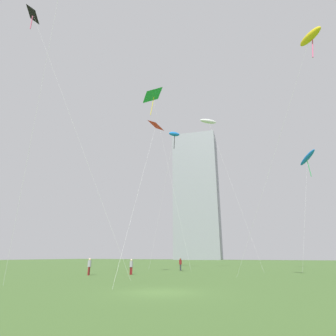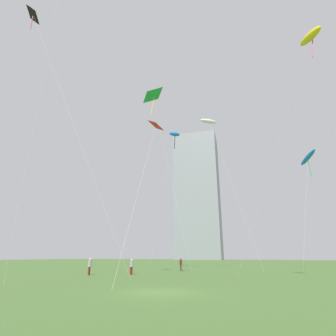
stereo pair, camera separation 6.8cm
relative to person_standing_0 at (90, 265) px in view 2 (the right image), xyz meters
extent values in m
plane|color=#476B30|center=(14.00, -9.22, -1.03)|extent=(280.00, 280.00, 0.00)
cylinder|color=maroon|center=(-0.03, 0.08, -0.60)|extent=(0.16, 0.16, 0.87)
cylinder|color=maroon|center=(0.03, -0.08, -0.60)|extent=(0.16, 0.16, 0.87)
cylinder|color=gray|center=(0.00, 0.00, 0.18)|extent=(0.40, 0.40, 0.69)
sphere|color=beige|center=(0.00, 0.00, 0.64)|extent=(0.23, 0.23, 0.23)
cylinder|color=#2D2D33|center=(4.78, 13.85, -0.62)|extent=(0.16, 0.16, 0.83)
cylinder|color=#2D2D33|center=(4.89, 13.72, -0.62)|extent=(0.16, 0.16, 0.83)
cylinder|color=maroon|center=(4.84, 13.79, 0.13)|extent=(0.38, 0.38, 0.66)
sphere|color=brown|center=(4.84, 13.79, 0.57)|extent=(0.23, 0.23, 0.23)
cylinder|color=maroon|center=(3.50, 2.91, -0.63)|extent=(0.15, 0.15, 0.81)
cylinder|color=maroon|center=(3.66, 2.93, -0.63)|extent=(0.15, 0.15, 0.81)
cylinder|color=gray|center=(3.58, 2.92, 0.10)|extent=(0.37, 0.37, 0.64)
sphere|color=beige|center=(3.58, 2.92, 0.53)|extent=(0.22, 0.22, 0.22)
cylinder|color=silver|center=(1.98, 13.28, 9.63)|extent=(5.20, 1.41, 21.32)
ellipsoid|color=blue|center=(4.57, 12.59, 20.28)|extent=(1.64, 2.33, 1.00)
cylinder|color=black|center=(4.57, 12.59, 18.81)|extent=(0.18, 0.20, 2.35)
cylinder|color=silver|center=(3.47, -7.16, 12.28)|extent=(8.80, 7.57, 26.62)
pyramid|color=black|center=(-0.91, -10.92, 25.61)|extent=(1.35, 1.48, 1.23)
cylinder|color=#E5598C|center=(-0.92, -10.94, 24.51)|extent=(0.29, 0.23, 1.55)
cylinder|color=silver|center=(9.78, -5.38, 6.78)|extent=(1.80, 8.35, 15.62)
pyramid|color=red|center=(8.91, -1.20, 14.62)|extent=(1.67, 1.50, 0.97)
cylinder|color=silver|center=(22.26, 19.72, 7.55)|extent=(2.99, 5.28, 17.16)
ellipsoid|color=blue|center=(23.75, 22.35, 16.12)|extent=(2.84, 4.44, 1.72)
cylinder|color=green|center=(23.75, 22.35, 14.37)|extent=(0.31, 0.32, 2.91)
cylinder|color=silver|center=(13.27, 13.74, 10.61)|extent=(6.61, 1.52, 23.28)
ellipsoid|color=white|center=(9.97, 14.49, 22.25)|extent=(2.09, 4.53, 1.86)
cylinder|color=silver|center=(19.91, 1.28, 9.06)|extent=(9.54, 6.60, 20.20)
ellipsoid|color=yellow|center=(24.67, -2.01, 19.16)|extent=(2.05, 2.14, 0.74)
cylinder|color=#E5598C|center=(24.67, -2.01, 17.90)|extent=(0.35, 0.26, 1.91)
cylinder|color=silver|center=(4.70, 10.53, 12.96)|extent=(5.76, 1.38, 27.98)
pyramid|color=green|center=(1.81, 9.85, 26.99)|extent=(3.48, 2.60, 1.09)
cylinder|color=yellow|center=(1.83, 9.85, 24.89)|extent=(0.51, 0.40, 3.50)
cylinder|color=silver|center=(5.38, -12.86, 15.67)|extent=(6.50, 3.70, 33.40)
cube|color=gray|center=(-33.73, 124.23, 35.72)|extent=(28.38, 22.64, 73.50)
camera|label=1|loc=(22.06, -24.33, 0.99)|focal=28.83mm
camera|label=2|loc=(22.12, -24.30, 0.99)|focal=28.83mm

